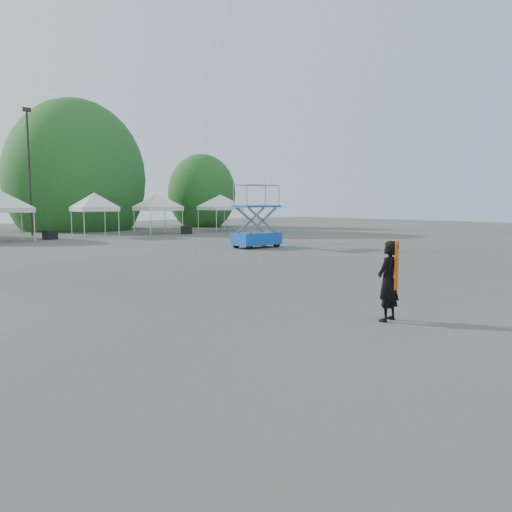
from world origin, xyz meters
TOP-DOWN VIEW (x-y plane):
  - ground at (0.00, 0.00)m, footprint 120.00×120.00m
  - light_pole_east at (3.00, 32.00)m, footprint 0.60×0.25m
  - tree_mid_e at (9.00, 39.00)m, footprint 5.12×5.12m
  - tree_far_e at (22.00, 37.00)m, footprint 3.84×3.84m
  - tent_e at (-0.12, 27.07)m, footprint 4.69×4.69m
  - tent_f at (6.40, 27.75)m, footprint 4.02×4.02m
  - tent_g at (12.03, 28.33)m, footprint 4.44×4.44m
  - tent_h at (18.41, 28.36)m, footprint 4.46×4.46m
  - man at (0.89, -2.91)m, footprint 0.69×0.51m
  - scissor_lift at (10.01, 12.77)m, footprint 2.81×1.48m
  - crate_mid at (2.84, 26.95)m, footprint 1.01×0.90m
  - crate_east at (13.60, 26.42)m, footprint 1.06×0.96m

SIDE VIEW (x-z plane):
  - ground at x=0.00m, z-range 0.00..0.00m
  - crate_mid at x=2.84m, z-range 0.00..0.65m
  - crate_east at x=13.60m, z-range 0.00..0.67m
  - man at x=0.89m, z-range 0.00..1.73m
  - scissor_lift at x=10.01m, z-range 0.01..3.57m
  - tent_f at x=6.40m, z-range 1.12..5.00m
  - tent_g at x=12.03m, z-range 1.12..5.00m
  - tent_h at x=18.41m, z-range 1.12..5.00m
  - tent_e at x=-0.12m, z-range 1.12..5.00m
  - tree_far_e at x=22.00m, z-range 0.70..6.55m
  - tree_mid_e at x=9.00m, z-range 0.94..8.74m
  - light_pole_east at x=3.00m, z-range 0.62..10.42m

